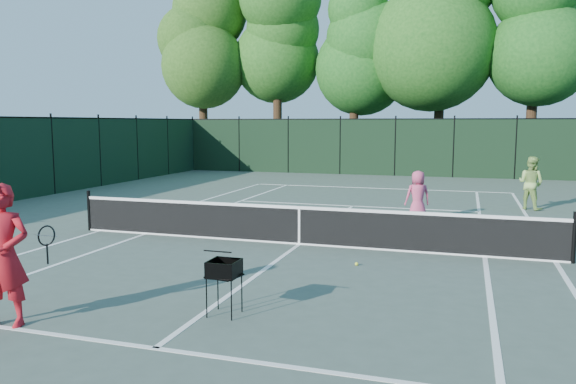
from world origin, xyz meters
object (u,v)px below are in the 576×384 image
(ball_hopper, at_px, (224,269))
(loose_ball_midcourt, at_px, (357,264))
(player_green, at_px, (531,183))
(coach, at_px, (4,256))
(player_pink, at_px, (418,196))

(ball_hopper, distance_m, loose_ball_midcourt, 3.76)
(player_green, bearing_deg, coach, 93.76)
(player_pink, height_order, loose_ball_midcourt, player_pink)
(coach, height_order, loose_ball_midcourt, coach)
(player_green, distance_m, ball_hopper, 13.56)
(player_pink, bearing_deg, loose_ball_midcourt, 58.98)
(player_pink, bearing_deg, player_green, -157.51)
(player_pink, bearing_deg, coach, 41.49)
(coach, relative_size, player_pink, 1.36)
(coach, relative_size, ball_hopper, 2.42)
(player_pink, relative_size, ball_hopper, 1.78)
(coach, xyz_separation_m, player_pink, (4.78, 10.30, -0.27))
(coach, bearing_deg, player_green, 44.57)
(ball_hopper, xyz_separation_m, loose_ball_midcourt, (1.33, 3.45, -0.66))
(player_pink, xyz_separation_m, player_green, (3.34, 3.47, 0.14))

